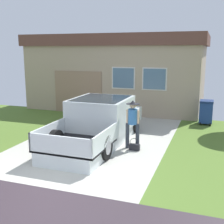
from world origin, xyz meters
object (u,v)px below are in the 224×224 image
(house_with_garage, at_px, (122,71))
(wheeled_trash_bin, at_px, (206,111))
(person_with_hat, at_px, (133,120))
(handbag, at_px, (134,146))
(pickup_truck, at_px, (100,122))

(house_with_garage, distance_m, wheeled_trash_bin, 6.51)
(wheeled_trash_bin, bearing_deg, person_with_hat, -117.22)
(wheeled_trash_bin, bearing_deg, handbag, -115.03)
(handbag, bearing_deg, person_with_hat, 124.80)
(handbag, height_order, house_with_garage, house_with_garage)
(person_with_hat, distance_m, wheeled_trash_bin, 5.03)
(person_with_hat, bearing_deg, pickup_truck, -25.04)
(person_with_hat, relative_size, house_with_garage, 0.17)
(pickup_truck, bearing_deg, handbag, -23.37)
(handbag, relative_size, wheeled_trash_bin, 0.39)
(handbag, xyz_separation_m, house_with_garage, (-3.04, 8.22, 1.99))
(house_with_garage, bearing_deg, handbag, -69.69)
(wheeled_trash_bin, bearing_deg, house_with_garage, 145.43)
(pickup_truck, xyz_separation_m, handbag, (1.51, -0.67, -0.60))
(person_with_hat, xyz_separation_m, handbag, (0.13, -0.18, -0.88))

